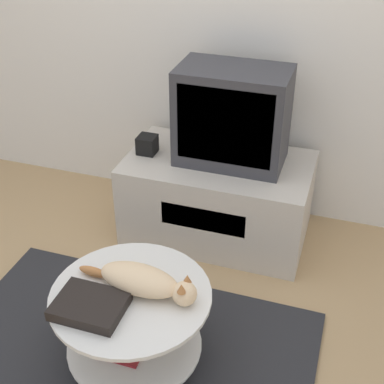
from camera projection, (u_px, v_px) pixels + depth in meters
ground_plane at (124, 361)px, 2.41m from camera, size 12.00×12.00×0.00m
rug at (124, 360)px, 2.41m from camera, size 1.67×1.12×0.02m
tv_stand at (218, 198)px, 3.09m from camera, size 1.03×0.60×0.49m
tv at (232, 116)px, 2.83m from camera, size 0.58×0.35×0.53m
speaker at (147, 145)px, 3.02m from camera, size 0.10×0.10×0.10m
coffee_table at (133, 319)px, 2.26m from camera, size 0.67×0.67×0.40m
dvd_box at (90, 306)px, 2.09m from camera, size 0.27×0.21×0.05m
cat at (145, 281)px, 2.16m from camera, size 0.54×0.18×0.13m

